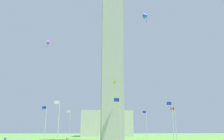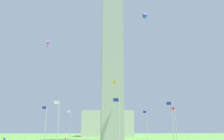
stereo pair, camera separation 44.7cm
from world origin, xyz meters
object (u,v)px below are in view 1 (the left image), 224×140
Objects in this scene: flagpole_s at (175,122)px; kite_yellow_box at (115,83)px; flagpole_e at (119,119)px; flagpole_nw at (70,123)px; kite_blue_delta at (146,16)px; flagpole_se at (173,120)px; flagpole_sw at (146,123)px; flagpole_w at (107,124)px; kite_purple_box at (48,42)px; flagpole_ne at (58,120)px; obelisk_monument at (112,45)px; distant_building at (106,124)px; flagpole_n at (45,122)px.

kite_yellow_box is (16.52, 10.03, 7.90)m from flagpole_s.
flagpole_e is 30.10m from flagpole_nw.
kite_blue_delta is (-19.59, 18.84, 25.73)m from flagpole_nw.
flagpole_se is 32.58m from flagpole_nw.
flagpole_sw is 12.47m from flagpole_w.
flagpole_s is at bearing 135.00° from flagpole_w.
flagpole_se is 3.05× the size of kite_blue_delta.
flagpole_w is (11.52, -27.81, 0.00)m from flagpole_se.
kite_blue_delta is 24.86m from kite_purple_box.
flagpole_ne and flagpole_sw have the same top height.
flagpole_s is 37.14m from kite_purple_box.
obelisk_monument reaches higher than flagpole_sw.
flagpole_nw is 36.04m from distant_building.
kite_blue_delta reaches higher than flagpole_s.
flagpole_e is at bearing 151.76° from kite_purple_box.
flagpole_n is 3.05× the size of kite_blue_delta.
flagpole_se is at bearing 135.00° from flagpole_nw.
obelisk_monument is 26.22m from flagpole_e.
flagpole_nw is (-4.77, -11.52, 0.00)m from flagpole_n.
flagpole_nw is at bearing -22.50° from flagpole_s.
flagpole_s is 1.00× the size of flagpole_nw.
flagpole_w is (-0.00, -32.58, 0.00)m from flagpole_e.
flagpole_sw is 1.00× the size of flagpole_w.
flagpole_e is (-16.29, 16.29, 0.00)m from flagpole_n.
flagpole_se is at bearing 157.50° from flagpole_n.
flagpole_w is at bearing 87.55° from distant_building.
distant_building is (10.28, -56.73, 0.68)m from flagpole_se.
kite_yellow_box is at bearing -172.49° from flagpole_ne.
flagpole_e and flagpole_se have the same top height.
flagpole_nw is at bearing -101.27° from kite_purple_box.
obelisk_monument is at bearing 45.14° from flagpole_sw.
flagpole_e is 1.00× the size of flagpole_se.
flagpole_e is 61.52m from distant_building.
flagpole_se and flagpole_w have the same top height.
flagpole_se is at bearing 180.00° from flagpole_ne.
kite_blue_delta is 1.42× the size of kite_purple_box.
kite_yellow_box is at bearing 88.38° from obelisk_monument.
kite_yellow_box is (0.23, -6.26, 7.90)m from flagpole_e.
flagpole_nw is 0.39× the size of distant_building.
kite_blue_delta reaches higher than flagpole_se.
flagpole_n is at bearing 67.50° from flagpole_nw.
kite_yellow_box is 0.94× the size of kite_purple_box.
kite_purple_box is at bearing -7.57° from kite_yellow_box.
flagpole_ne is 4.62× the size of kite_yellow_box.
kite_purple_box is 58.28m from distant_building.
flagpole_nw is at bearing -112.50° from flagpole_n.
flagpole_nw is 3.05× the size of kite_blue_delta.
flagpole_w is at bearing -67.50° from flagpole_se.
flagpole_n and flagpole_se have the same top height.
kite_yellow_box is 0.08× the size of distant_building.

